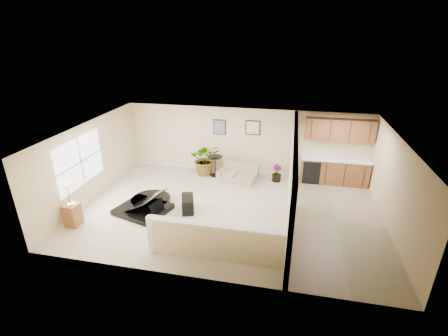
% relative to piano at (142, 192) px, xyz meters
% --- Properties ---
extents(floor, '(9.00, 9.00, 0.00)m').
position_rel_piano_xyz_m(floor, '(2.59, 0.44, -0.58)').
color(floor, '#BFAF94').
rests_on(floor, ground).
extents(back_wall, '(9.00, 0.04, 2.50)m').
position_rel_piano_xyz_m(back_wall, '(2.59, 3.44, 0.67)').
color(back_wall, beige).
rests_on(back_wall, floor).
extents(front_wall, '(9.00, 0.04, 2.50)m').
position_rel_piano_xyz_m(front_wall, '(2.59, -2.56, 0.67)').
color(front_wall, beige).
rests_on(front_wall, floor).
extents(left_wall, '(0.04, 6.00, 2.50)m').
position_rel_piano_xyz_m(left_wall, '(-1.91, 0.44, 0.67)').
color(left_wall, beige).
rests_on(left_wall, floor).
extents(right_wall, '(0.04, 6.00, 2.50)m').
position_rel_piano_xyz_m(right_wall, '(7.09, 0.44, 0.67)').
color(right_wall, beige).
rests_on(right_wall, floor).
extents(ceiling, '(9.00, 6.00, 0.04)m').
position_rel_piano_xyz_m(ceiling, '(2.59, 0.44, 1.92)').
color(ceiling, white).
rests_on(ceiling, back_wall).
extents(kitchen_vinyl, '(2.70, 6.00, 0.01)m').
position_rel_piano_xyz_m(kitchen_vinyl, '(5.74, 0.44, -0.57)').
color(kitchen_vinyl, gray).
rests_on(kitchen_vinyl, floor).
extents(interior_partition, '(0.18, 5.99, 2.50)m').
position_rel_piano_xyz_m(interior_partition, '(4.39, 0.70, 0.64)').
color(interior_partition, beige).
rests_on(interior_partition, floor).
extents(pony_half_wall, '(3.42, 0.22, 1.00)m').
position_rel_piano_xyz_m(pony_half_wall, '(2.66, -1.86, -0.06)').
color(pony_half_wall, beige).
rests_on(pony_half_wall, floor).
extents(left_window, '(0.05, 2.15, 1.45)m').
position_rel_piano_xyz_m(left_window, '(-1.90, -0.06, 0.87)').
color(left_window, white).
rests_on(left_window, left_wall).
extents(wall_art_left, '(0.48, 0.04, 0.58)m').
position_rel_piano_xyz_m(wall_art_left, '(1.64, 3.42, 1.17)').
color(wall_art_left, '#392314').
rests_on(wall_art_left, back_wall).
extents(wall_mirror, '(0.55, 0.04, 0.55)m').
position_rel_piano_xyz_m(wall_mirror, '(2.89, 3.42, 1.22)').
color(wall_mirror, '#392314').
rests_on(wall_mirror, back_wall).
extents(kitchen_cabinets, '(2.36, 0.65, 2.33)m').
position_rel_piano_xyz_m(kitchen_cabinets, '(5.78, 3.18, 0.29)').
color(kitchen_cabinets, '#955A30').
rests_on(kitchen_cabinets, floor).
extents(piano, '(1.98, 1.98, 1.38)m').
position_rel_piano_xyz_m(piano, '(0.00, 0.00, 0.00)').
color(piano, black).
rests_on(piano, floor).
extents(piano_bench, '(0.55, 0.77, 0.46)m').
position_rel_piano_xyz_m(piano_bench, '(1.36, 0.20, -0.35)').
color(piano_bench, black).
rests_on(piano_bench, floor).
extents(loveseat, '(1.58, 1.11, 0.80)m').
position_rel_piano_xyz_m(loveseat, '(2.48, 2.68, -0.27)').
color(loveseat, tan).
rests_on(loveseat, floor).
extents(accent_table, '(0.54, 0.54, 0.78)m').
position_rel_piano_xyz_m(accent_table, '(1.59, 2.87, -0.08)').
color(accent_table, black).
rests_on(accent_table, floor).
extents(palm_plant, '(1.33, 1.23, 1.24)m').
position_rel_piano_xyz_m(palm_plant, '(1.20, 2.96, 0.03)').
color(palm_plant, black).
rests_on(palm_plant, floor).
extents(small_plant, '(0.44, 0.44, 0.62)m').
position_rel_piano_xyz_m(small_plant, '(3.88, 2.88, -0.31)').
color(small_plant, black).
rests_on(small_plant, floor).
extents(lamp_stand, '(0.40, 0.40, 1.30)m').
position_rel_piano_xyz_m(lamp_stand, '(-1.56, -1.21, -0.03)').
color(lamp_stand, '#955A30').
rests_on(lamp_stand, floor).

